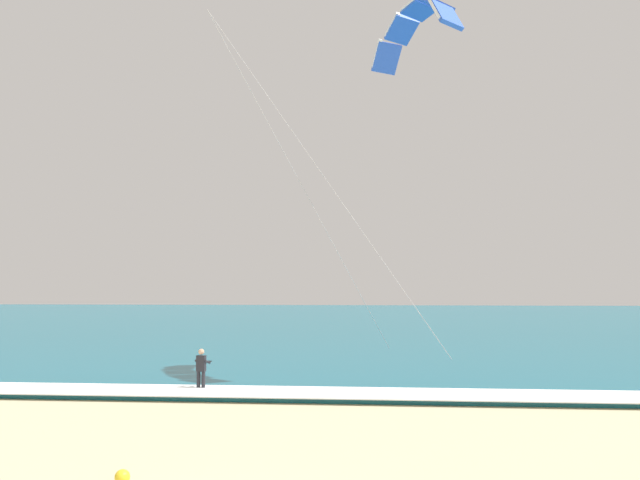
{
  "coord_description": "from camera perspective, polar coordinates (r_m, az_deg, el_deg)",
  "views": [
    {
      "loc": [
        3.2,
        -10.09,
        4.0
      ],
      "look_at": [
        0.85,
        16.54,
        5.98
      ],
      "focal_mm": 36.32,
      "sensor_mm": 36.0,
      "label": 1
    }
  ],
  "objects": [
    {
      "name": "sea",
      "position": [
        82.78,
        2.85,
        -6.93
      ],
      "size": [
        200.0,
        120.0,
        0.2
      ],
      "primitive_type": "cube",
      "color": "#146075",
      "rests_on": "ground"
    },
    {
      "name": "kite_primary",
      "position": [
        30.84,
        8.36,
        18.24
      ],
      "size": [
        10.34,
        6.79,
        15.55
      ],
      "color": "blue"
    },
    {
      "name": "surfboard",
      "position": [
        25.5,
        -10.46,
        -13.13
      ],
      "size": [
        0.63,
        1.45,
        0.09
      ],
      "color": "#239EC6",
      "rests_on": "ground"
    },
    {
      "name": "kitesurfer",
      "position": [
        25.39,
        -10.42,
        -11.09
      ],
      "size": [
        0.56,
        0.56,
        1.69
      ],
      "color": "#232328",
      "rests_on": "ground"
    },
    {
      "name": "beach_ball",
      "position": [
        14.58,
        -17.02,
        -19.35
      ],
      "size": [
        0.31,
        0.31,
        0.31
      ],
      "primitive_type": "sphere",
      "color": "yellow",
      "rests_on": "ground"
    },
    {
      "name": "surf_foam",
      "position": [
        24.14,
        -2.7,
        -13.24
      ],
      "size": [
        200.0,
        2.65,
        0.04
      ],
      "primitive_type": "cube",
      "color": "white",
      "rests_on": "sea"
    }
  ]
}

